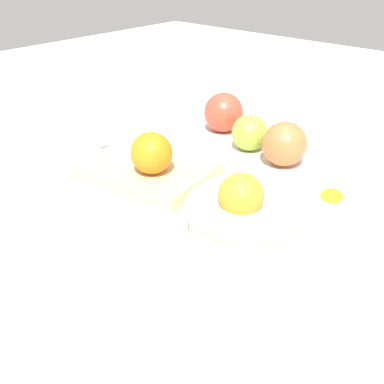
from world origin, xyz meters
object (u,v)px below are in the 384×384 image
object	(u,v)px
bowl	(246,215)
cutting_board	(147,171)
orange_on_board	(152,153)
apple_front_left	(284,144)
apple_front_right	(224,112)
apple_front_center	(250,133)
knife	(136,149)

from	to	relation	value
bowl	cutting_board	size ratio (longest dim) A/B	0.77
orange_on_board	apple_front_left	bearing A→B (deg)	-119.31
bowl	orange_on_board	distance (m)	0.21
cutting_board	apple_front_right	world-z (taller)	apple_front_right
apple_front_left	apple_front_center	world-z (taller)	apple_front_left
bowl	orange_on_board	world-z (taller)	bowl
apple_front_left	cutting_board	bearing A→B (deg)	53.29
bowl	cutting_board	distance (m)	0.24
cutting_board	knife	bearing A→B (deg)	-24.07
orange_on_board	apple_front_right	size ratio (longest dim) A/B	0.83
apple_front_right	cutting_board	bearing A→B (deg)	97.92
orange_on_board	apple_front_center	size ratio (longest dim) A/B	0.99
cutting_board	orange_on_board	world-z (taller)	orange_on_board
orange_on_board	cutting_board	bearing A→B (deg)	-25.37
orange_on_board	apple_front_left	xyz separation A→B (m)	(-0.12, -0.21, -0.02)
knife	apple_front_right	bearing A→B (deg)	-94.13
bowl	apple_front_left	size ratio (longest dim) A/B	2.06
apple_front_left	apple_front_center	bearing A→B (deg)	-9.55
orange_on_board	apple_front_center	bearing A→B (deg)	-98.51
bowl	apple_front_left	world-z (taller)	bowl
bowl	knife	xyz separation A→B (m)	(0.29, -0.06, -0.01)
cutting_board	apple_front_center	xyz separation A→B (m)	(-0.06, -0.21, 0.02)
bowl	apple_front_left	distance (m)	0.25
knife	bowl	bearing A→B (deg)	167.80
cutting_board	bowl	bearing A→B (deg)	170.64
bowl	apple_front_center	bearing A→B (deg)	-55.59
cutting_board	orange_on_board	distance (m)	0.06
bowl	knife	distance (m)	0.29
orange_on_board	apple_front_center	world-z (taller)	orange_on_board
orange_on_board	apple_front_right	world-z (taller)	orange_on_board
bowl	apple_front_center	size ratio (longest dim) A/B	2.39
apple_front_right	bowl	bearing A→B (deg)	132.50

